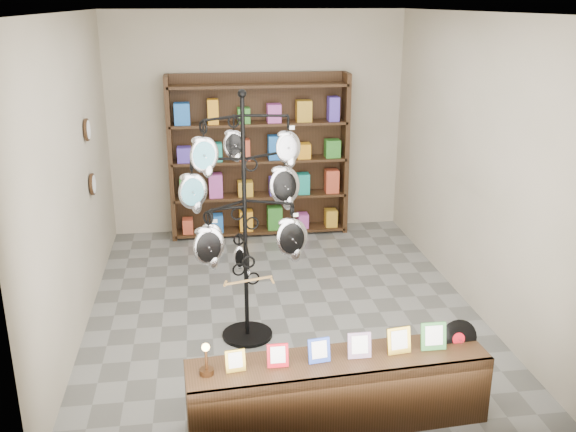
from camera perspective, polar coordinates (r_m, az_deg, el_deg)
The scene contains 6 objects.
ground at distance 6.95m, azimuth -0.59°, elevation -7.91°, with size 5.00×5.00×0.00m, color slate.
room_envelope at distance 6.34m, azimuth -0.65°, elevation 7.23°, with size 5.00×5.00×5.00m.
display_tree at distance 5.82m, azimuth -3.90°, elevation 1.32°, with size 1.22×1.16×2.38m.
front_shelf at distance 5.07m, azimuth 4.48°, elevation -15.25°, with size 2.31×0.61×0.81m.
back_shelving at distance 8.74m, azimuth -2.58°, elevation 4.89°, with size 2.42×0.36×2.20m.
wall_clocks at distance 7.24m, azimuth -17.21°, elevation 5.00°, with size 0.03×0.24×0.84m.
Camera 1 is at (-0.80, -6.16, 3.10)m, focal length 40.00 mm.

